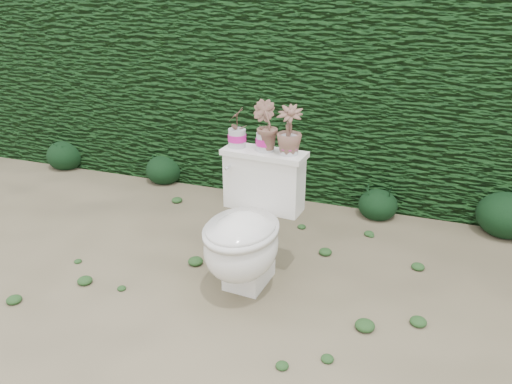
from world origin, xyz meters
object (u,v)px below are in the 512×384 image
(potted_plant_center, at_px, (265,128))
(potted_plant_right, at_px, (289,132))
(potted_plant_left, at_px, (237,128))
(toilet, at_px, (247,232))

(potted_plant_center, xyz_separation_m, potted_plant_right, (0.15, -0.01, -0.01))
(potted_plant_left, height_order, potted_plant_right, potted_plant_right)
(potted_plant_left, bearing_deg, potted_plant_center, 86.85)
(toilet, height_order, potted_plant_right, potted_plant_right)
(potted_plant_center, bearing_deg, toilet, 102.57)
(potted_plant_left, xyz_separation_m, potted_plant_center, (0.18, -0.01, 0.02))
(toilet, relative_size, potted_plant_center, 2.78)
(toilet, xyz_separation_m, potted_plant_left, (-0.16, 0.25, 0.54))
(toilet, relative_size, potted_plant_left, 3.33)
(potted_plant_center, bearing_deg, potted_plant_right, -166.23)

